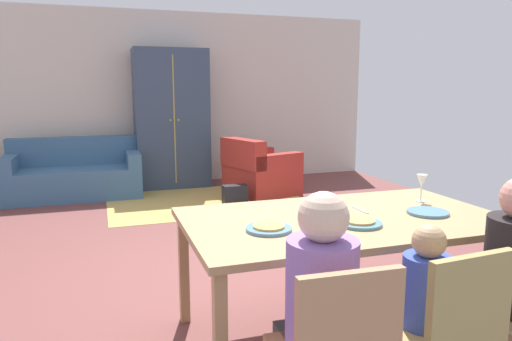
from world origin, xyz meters
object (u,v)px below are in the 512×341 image
object	(u,v)px
person_man	(317,327)
armchair	(259,172)
plate_near_woman	(428,212)
wine_glass	(422,182)
person_child	(419,326)
armoire	(172,119)
dining_chair_child	(446,331)
dining_table	(344,227)
plate_near_man	(269,229)
handbag	(235,195)
couch	(75,175)
plate_near_child	(360,223)
person_woman	(508,294)

from	to	relation	value
person_man	armchair	size ratio (longest dim) A/B	1.02
plate_near_woman	wine_glass	bearing A→B (deg)	60.18
person_child	armoire	distance (m)	5.67
person_man	dining_chair_child	xyz separation A→B (m)	(0.52, -0.18, -0.02)
dining_table	wine_glass	bearing A→B (deg)	14.83
plate_near_man	person_child	world-z (taller)	person_child
dining_table	dining_chair_child	bearing A→B (deg)	-89.61
person_man	armchair	world-z (taller)	person_man
plate_near_man	handbag	bearing A→B (deg)	77.15
plate_near_woman	couch	distance (m)	5.23
dining_chair_child	couch	size ratio (longest dim) A/B	0.49
dining_chair_child	person_child	xyz separation A→B (m)	(-0.01, 0.17, -0.06)
dining_table	person_child	xyz separation A→B (m)	(-0.00, -0.74, -0.27)
plate_near_man	plate_near_woman	bearing A→B (deg)	1.10
plate_near_woman	armchair	distance (m)	4.06
plate_near_man	plate_near_child	bearing A→B (deg)	-6.59
couch	armchair	world-z (taller)	same
dining_chair_child	person_woman	world-z (taller)	person_woman
wine_glass	dining_chair_child	xyz separation A→B (m)	(-0.67, -1.09, -0.40)
handbag	person_man	bearing A→B (deg)	-101.00
dining_chair_child	wine_glass	bearing A→B (deg)	58.18
plate_near_child	dining_table	bearing A→B (deg)	90.00
person_woman	armoire	bearing A→B (deg)	98.27
plate_near_woman	couch	bearing A→B (deg)	115.52
person_child	couch	world-z (taller)	person_child
plate_near_man	person_woman	size ratio (longest dim) A/B	0.23
plate_near_woman	armoire	xyz separation A→B (m)	(-0.82, 4.99, 0.28)
dining_chair_child	armoire	bearing A→B (deg)	93.00
dining_table	armchair	distance (m)	4.02
person_woman	dining_chair_child	bearing A→B (deg)	-161.17
dining_table	plate_near_man	xyz separation A→B (m)	(-0.52, -0.12, 0.07)
person_woman	handbag	distance (m)	4.19
wine_glass	person_man	world-z (taller)	person_man
plate_near_man	wine_glass	world-z (taller)	wine_glass
dining_table	wine_glass	world-z (taller)	wine_glass
wine_glass	handbag	bearing A→B (deg)	96.76
plate_near_woman	armoire	distance (m)	5.07
dining_table	dining_chair_child	distance (m)	0.93
plate_near_child	person_man	xyz separation A→B (m)	(-0.52, -0.55, -0.26)
person_man	dining_table	bearing A→B (deg)	54.67
person_woman	couch	bearing A→B (deg)	112.83
person_child	armchair	world-z (taller)	person_child
plate_near_man	wine_glass	xyz separation A→B (m)	(1.20, 0.30, 0.12)
plate_near_man	armchair	distance (m)	4.27
armchair	dining_chair_child	bearing A→B (deg)	-99.24
plate_near_man	couch	size ratio (longest dim) A/B	0.14
plate_near_child	armoire	bearing A→B (deg)	93.36
couch	handbag	distance (m)	2.33
person_child	armoire	world-z (taller)	armoire
wine_glass	person_woman	world-z (taller)	person_woman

